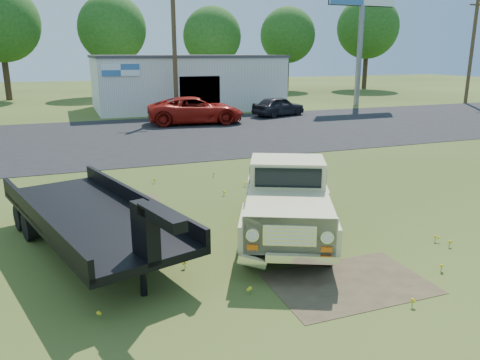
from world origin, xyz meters
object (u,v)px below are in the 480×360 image
at_px(flatbed_trailer, 90,210).
at_px(dark_sedan, 279,106).
at_px(vintage_pickup_truck, 287,197).
at_px(red_pickup, 196,110).

height_order(flatbed_trailer, dark_sedan, flatbed_trailer).
bearing_deg(vintage_pickup_truck, flatbed_trailer, -164.30).
distance_m(red_pickup, dark_sedan, 6.59).
relative_size(flatbed_trailer, red_pickup, 1.15).
bearing_deg(flatbed_trailer, vintage_pickup_truck, -25.54).
distance_m(flatbed_trailer, red_pickup, 19.55).
bearing_deg(vintage_pickup_truck, dark_sedan, 90.16).
bearing_deg(flatbed_trailer, dark_sedan, 38.40).
xyz_separation_m(vintage_pickup_truck, dark_sedan, (9.36, 20.28, -0.28)).
relative_size(red_pickup, dark_sedan, 1.49).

